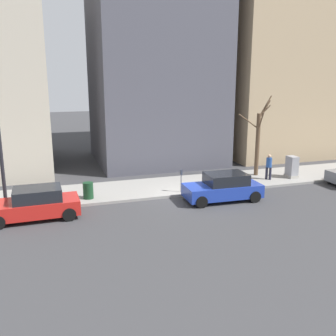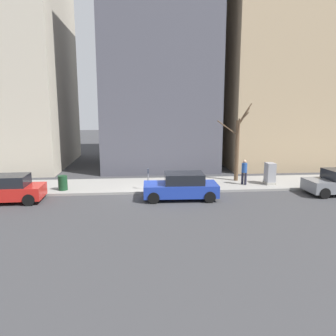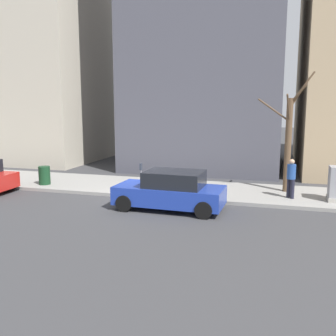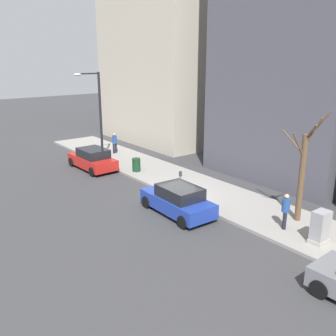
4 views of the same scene
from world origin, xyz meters
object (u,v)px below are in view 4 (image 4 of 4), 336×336
Objects in this scene: parking_meter at (180,180)px; pedestrian_near_meter at (286,209)px; parked_car_red at (93,159)px; office_block_center at (312,39)px; utility_box at (320,228)px; office_tower_right at (184,47)px; parked_car_blue at (178,200)px; bare_tree at (302,173)px; trash_bin at (136,165)px; streetlamp at (97,109)px; pedestrian_midblock at (115,142)px.

pedestrian_near_meter reaches higher than parking_meter.
office_block_center is (11.24, -9.19, 8.02)m from parked_car_red.
office_tower_right reaches higher than utility_box.
office_tower_right is (12.70, 14.72, 7.83)m from parked_car_blue.
parking_meter is at bearing 172.83° from office_block_center.
parked_car_blue is 2.53m from parking_meter.
utility_box is 0.27× the size of bare_tree.
bare_tree reaches higher than utility_box.
pedestrian_near_meter reaches higher than trash_bin.
parked_car_blue is at bearing -97.77° from streetlamp.
parked_car_red is 3.81m from streetlamp.
parked_car_red is at bearing 125.29° from trash_bin.
parked_car_blue is 1.00× the size of parked_car_red.
office_block_center is at bearing -94.97° from office_tower_right.
parking_meter is 0.21× the size of streetlamp.
office_block_center is (11.47, 0.62, 8.02)m from parked_car_blue.
parking_meter is 0.94× the size of utility_box.
pedestrian_near_meter is at bearing -173.37° from bare_tree.
streetlamp is 1.22× the size of bare_tree.
pedestrian_near_meter is (0.43, -11.63, 0.49)m from trash_bin.
office_tower_right is at bearing 85.03° from office_block_center.
pedestrian_near_meter is (1.05, -15.79, -2.93)m from streetlamp.
pedestrian_midblock is (3.53, 12.39, 0.35)m from parked_car_blue.
bare_tree is 16.83m from pedestrian_midblock.
pedestrian_midblock is at bearing -165.76° from office_tower_right.
parked_car_red is 4.71× the size of trash_bin.
pedestrian_near_meter is (-1.26, -0.15, -1.41)m from bare_tree.
bare_tree is 11.76m from trash_bin.
streetlamp is 12.54m from office_tower_right.
pedestrian_midblock is 12.05m from office_tower_right.
utility_box is 0.86× the size of pedestrian_near_meter.
office_tower_right is at bearing 51.07° from parked_car_blue.
pedestrian_midblock reaches higher than parking_meter.
office_block_center reaches higher than bare_tree.
trash_bin is at bearing -144.19° from office_tower_right.
office_tower_right reaches higher than parking_meter.
office_tower_right reaches higher than parked_car_blue.
parking_meter is at bearing 67.55° from pedestrian_midblock.
parked_car_red is at bearing 25.40° from pedestrian_midblock.
pedestrian_midblock is (3.30, 2.58, 0.35)m from parked_car_red.
trash_bin is 0.54× the size of pedestrian_near_meter.
trash_bin is 11.65m from pedestrian_near_meter.
pedestrian_near_meter reaches higher than parked_car_red.
parking_meter is 12.55m from office_block_center.
pedestrian_near_meter is at bearing -82.09° from parked_car_red.
streetlamp is at bearing 16.93° from pedestrian_midblock.
utility_box is 1.77m from pedestrian_near_meter.
parking_meter is 0.81× the size of pedestrian_midblock.
bare_tree is (3.61, -14.19, 1.76)m from parked_car_red.
office_tower_right reaches higher than bare_tree.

